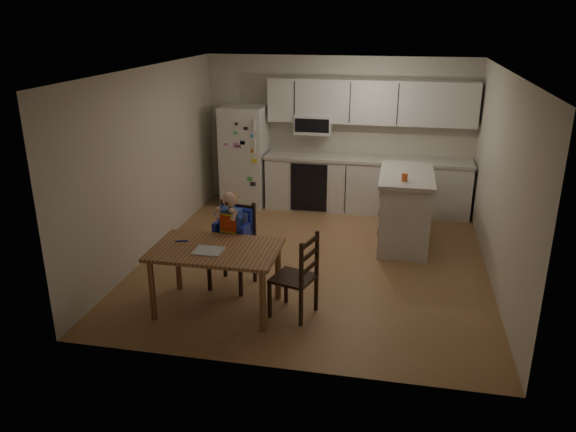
% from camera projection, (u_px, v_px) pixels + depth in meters
% --- Properties ---
extents(room, '(4.52, 5.01, 2.51)m').
position_uv_depth(room, '(321.00, 161.00, 7.60)').
color(room, '#9B6A3E').
rests_on(room, ground).
extents(refrigerator, '(0.72, 0.70, 1.70)m').
position_uv_depth(refrigerator, '(245.00, 156.00, 9.56)').
color(refrigerator, silver).
rests_on(refrigerator, ground).
extents(kitchen_run, '(3.37, 0.62, 2.15)m').
position_uv_depth(kitchen_run, '(366.00, 159.00, 9.25)').
color(kitchen_run, silver).
rests_on(kitchen_run, ground).
extents(kitchen_island, '(0.74, 1.41, 1.04)m').
position_uv_depth(kitchen_island, '(405.00, 209.00, 7.97)').
color(kitchen_island, silver).
rests_on(kitchen_island, ground).
extents(red_cup, '(0.08, 0.08, 0.10)m').
position_uv_depth(red_cup, '(405.00, 177.00, 7.43)').
color(red_cup, '#DF5926').
rests_on(red_cup, kitchen_island).
extents(dining_table, '(1.38, 0.89, 0.74)m').
position_uv_depth(dining_table, '(216.00, 256.00, 6.12)').
color(dining_table, brown).
rests_on(dining_table, ground).
extents(napkin, '(0.30, 0.26, 0.01)m').
position_uv_depth(napkin, '(208.00, 251.00, 6.00)').
color(napkin, '#B7B7BC').
rests_on(napkin, dining_table).
extents(toddler_spoon, '(0.12, 0.06, 0.02)m').
position_uv_depth(toddler_spoon, '(181.00, 241.00, 6.26)').
color(toddler_spoon, '#1E31B8').
rests_on(toddler_spoon, dining_table).
extents(chair_booster, '(0.52, 0.52, 1.21)m').
position_uv_depth(chair_booster, '(233.00, 229.00, 6.66)').
color(chair_booster, black).
rests_on(chair_booster, ground).
extents(chair_side, '(0.52, 0.52, 0.95)m').
position_uv_depth(chair_side, '(301.00, 271.00, 6.00)').
color(chair_side, black).
rests_on(chair_side, ground).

